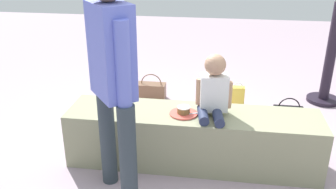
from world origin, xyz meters
TOP-DOWN VIEW (x-y plane):
  - ground_plane at (0.00, 0.00)m, footprint 12.00×12.00m
  - concrete_ledge at (0.00, 0.00)m, footprint 2.00×0.46m
  - child_seated at (0.15, -0.01)m, footprint 0.28×0.33m
  - adult_standing at (-0.48, -0.49)m, footprint 0.36×0.40m
  - cake_plate at (-0.07, -0.03)m, footprint 0.22×0.22m
  - gift_bag at (0.33, 0.99)m, footprint 0.25×0.09m
  - railing_post at (1.37, 1.45)m, footprint 0.36×0.36m
  - water_bottle_near_gift at (0.62, 0.59)m, footprint 0.06×0.06m
  - party_cup_red at (-0.74, 0.72)m, footprint 0.08×0.08m
  - cake_box_white at (0.29, 0.56)m, footprint 0.39×0.40m
  - handbag_black_leather at (0.87, 0.74)m, footprint 0.28×0.12m
  - handbag_brown_canvas at (-0.58, 1.24)m, footprint 0.32×0.15m

SIDE VIEW (x-z plane):
  - ground_plane at x=0.00m, z-range 0.00..0.00m
  - party_cup_red at x=-0.74m, z-range 0.00..0.10m
  - cake_box_white at x=0.29m, z-range 0.00..0.14m
  - water_bottle_near_gift at x=0.62m, z-range -0.01..0.20m
  - handbag_brown_canvas at x=-0.58m, z-range -0.05..0.25m
  - handbag_black_leather at x=0.87m, z-range -0.04..0.27m
  - gift_bag at x=0.33m, z-range -0.02..0.33m
  - concrete_ledge at x=0.00m, z-range 0.00..0.45m
  - railing_post at x=1.37m, z-range -0.14..0.98m
  - cake_plate at x=-0.07m, z-range 0.44..0.50m
  - child_seated at x=0.15m, z-range 0.42..0.90m
  - adult_standing at x=-0.48m, z-range 0.17..1.79m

